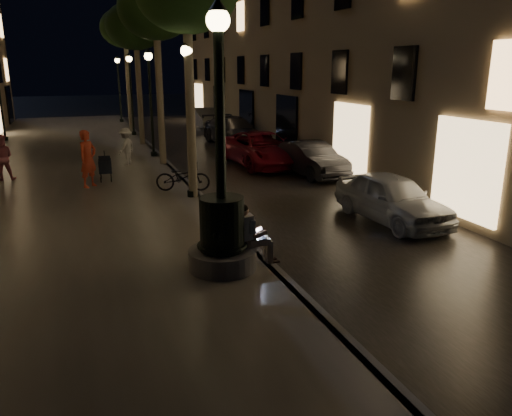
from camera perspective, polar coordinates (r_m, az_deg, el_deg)
name	(u,v)px	position (r m, az deg, el deg)	size (l,w,h in m)	color
ground	(164,164)	(22.90, -10.44, 5.02)	(120.00, 120.00, 0.00)	black
cobble_lane	(228,159)	(23.55, -3.21, 5.57)	(6.00, 45.00, 0.02)	black
promenade	(70,167)	(22.60, -20.52, 4.39)	(8.00, 45.00, 0.20)	#656059
curb_strip	(164,161)	(22.88, -10.46, 5.26)	(0.25, 45.00, 0.20)	#59595B
building_right	(337,2)	(28.84, 9.19, 22.22)	(8.00, 36.00, 15.00)	#78634B
fountain_lamppost	(222,221)	(10.03, -3.92, -1.48)	(1.40, 1.40, 5.21)	#59595B
seated_man_laptop	(251,232)	(10.30, -0.61, -2.81)	(0.94, 0.32, 1.32)	tan
tree_second	(155,11)	(21.60, -11.42, 21.23)	(3.00, 3.00, 7.40)	#6B604C
tree_third	(135,27)	(27.49, -13.63, 19.47)	(3.00, 3.00, 7.20)	#6B604C
tree_far	(125,29)	(33.47, -14.77, 19.17)	(3.00, 3.00, 7.50)	#6B604C
lamp_curb_a	(188,100)	(15.61, -7.73, 12.18)	(0.36, 0.36, 4.81)	black
lamp_curb_b	(150,89)	(23.48, -12.01, 13.16)	(0.36, 0.36, 4.81)	black
lamp_curb_c	(131,84)	(31.41, -14.14, 13.62)	(0.36, 0.36, 4.81)	black
lamp_curb_d	(119,80)	(39.37, -15.41, 13.88)	(0.36, 0.36, 4.81)	black
stroller	(105,166)	(18.87, -16.86, 4.60)	(0.49, 1.06, 1.07)	black
car_front	(392,198)	(14.40, 15.27, 1.13)	(1.60, 3.97, 1.35)	#A1A5A8
car_second	(310,159)	(20.04, 6.24, 5.62)	(1.42, 4.08, 1.34)	black
car_third	(262,149)	(21.98, 0.71, 6.75)	(2.40, 5.21, 1.45)	maroon
car_rear	(233,131)	(28.19, -2.63, 8.81)	(2.12, 5.22, 1.52)	#333238
car_fifth	(205,118)	(36.54, -5.89, 10.23)	(1.45, 4.16, 1.37)	#9A9995
pedestrian_red	(88,159)	(17.99, -18.65, 5.35)	(0.71, 0.47, 1.96)	#D5432A
pedestrian_pink	(2,157)	(20.36, -27.05, 5.16)	(0.81, 0.63, 1.66)	pink
pedestrian_white	(126,147)	(21.74, -14.63, 6.81)	(1.00, 0.58, 1.55)	silver
bicycle	(183,177)	(16.76, -8.36, 3.53)	(0.62, 1.79, 0.94)	black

